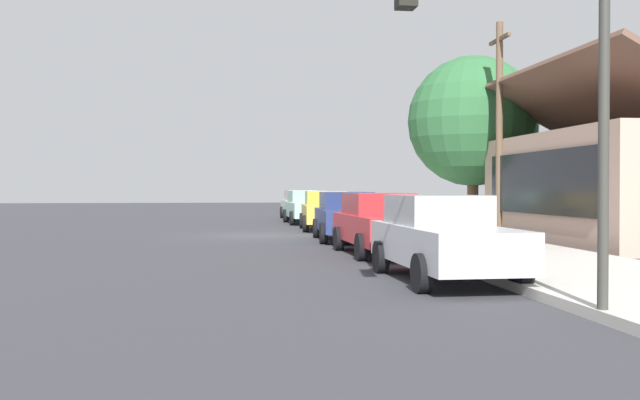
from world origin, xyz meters
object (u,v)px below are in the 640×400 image
at_px(car_navy, 347,216).
at_px(car_cherry, 381,223).
at_px(car_ivory, 301,204).
at_px(traffic_light_main, 525,49).
at_px(shade_tree, 473,121).
at_px(fire_hydrant_red, 419,231).
at_px(car_mustard, 326,210).
at_px(car_silver, 442,237).
at_px(utility_pole_wooden, 499,125).
at_px(car_seafoam, 307,207).

bearing_deg(car_navy, car_cherry, 3.00).
height_order(car_ivory, traffic_light_main, traffic_light_main).
distance_m(car_cherry, shade_tree, 11.72).
relative_size(car_navy, car_cherry, 0.97).
distance_m(car_ivory, fire_hydrant_red, 20.36).
distance_m(car_cherry, fire_hydrant_red, 2.23).
distance_m(car_mustard, fire_hydrant_red, 9.66).
bearing_deg(car_silver, fire_hydrant_red, 166.99).
bearing_deg(shade_tree, car_cherry, -30.84).
distance_m(car_mustard, shade_tree, 6.89).
height_order(car_cherry, car_silver, same).
height_order(car_mustard, car_navy, same).
height_order(car_silver, traffic_light_main, traffic_light_main).
xyz_separation_m(car_ivory, car_cherry, (21.97, -0.07, -0.00)).
bearing_deg(car_cherry, utility_pole_wooden, 136.02).
height_order(car_cherry, traffic_light_main, traffic_light_main).
height_order(car_mustard, fire_hydrant_red, car_mustard).
bearing_deg(car_mustard, car_navy, 2.20).
bearing_deg(traffic_light_main, car_mustard, 179.30).
xyz_separation_m(car_seafoam, utility_pole_wooden, (10.70, 5.58, 3.11)).
distance_m(car_cherry, utility_pole_wooden, 8.70).
bearing_deg(car_seafoam, utility_pole_wooden, 26.19).
bearing_deg(car_cherry, car_navy, 178.70).
height_order(car_cherry, utility_pole_wooden, utility_pole_wooden).
relative_size(car_seafoam, fire_hydrant_red, 6.91).
xyz_separation_m(car_seafoam, fire_hydrant_red, (15.06, 1.58, -0.32)).
distance_m(shade_tree, utility_pole_wooden, 3.61).
height_order(car_seafoam, shade_tree, shade_tree).
bearing_deg(car_ivory, car_mustard, -0.92).
xyz_separation_m(car_mustard, car_navy, (6.01, -0.10, 0.00)).
bearing_deg(shade_tree, fire_hydrant_red, -28.32).
height_order(car_cherry, shade_tree, shade_tree).
relative_size(car_silver, utility_pole_wooden, 0.63).
relative_size(shade_tree, utility_pole_wooden, 0.93).
height_order(utility_pole_wooden, fire_hydrant_red, utility_pole_wooden).
relative_size(car_mustard, traffic_light_main, 0.88).
distance_m(car_mustard, utility_pole_wooden, 8.12).
bearing_deg(car_ivory, utility_pole_wooden, 17.83).
bearing_deg(utility_pole_wooden, car_silver, -25.44).
xyz_separation_m(car_silver, utility_pole_wooden, (-11.42, 5.43, 3.11)).
bearing_deg(car_silver, car_cherry, 178.69).
relative_size(shade_tree, fire_hydrant_red, 9.79).
relative_size(car_ivory, utility_pole_wooden, 0.65).
height_order(car_mustard, utility_pole_wooden, utility_pole_wooden).
relative_size(car_seafoam, car_cherry, 1.02).
bearing_deg(traffic_light_main, car_navy, 179.39).
height_order(car_mustard, traffic_light_main, traffic_light_main).
xyz_separation_m(car_mustard, car_cherry, (11.21, -0.05, 0.00)).
bearing_deg(car_cherry, car_silver, -1.56).
xyz_separation_m(car_ivory, fire_hydrant_red, (20.31, 1.39, -0.32)).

